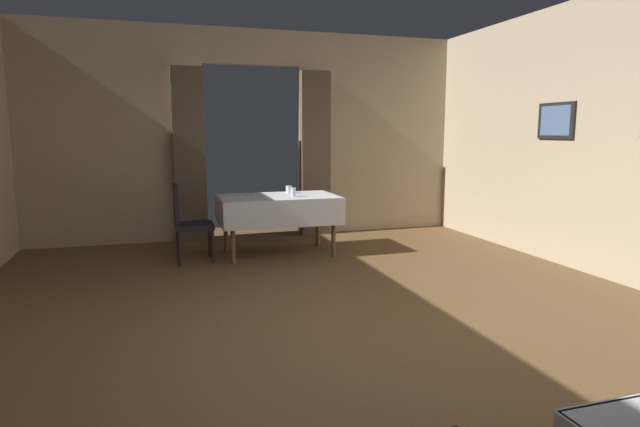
% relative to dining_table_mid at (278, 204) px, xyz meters
% --- Properties ---
extents(ground, '(10.08, 10.08, 0.00)m').
position_rel_dining_table_mid_xyz_m(ground, '(-0.08, -2.91, -0.65)').
color(ground, brown).
extents(wall_back, '(6.40, 0.27, 3.00)m').
position_rel_dining_table_mid_xyz_m(wall_back, '(-0.08, 1.27, 0.86)').
color(wall_back, tan).
rests_on(wall_back, ground).
extents(dining_table_mid, '(1.49, 0.92, 0.75)m').
position_rel_dining_table_mid_xyz_m(dining_table_mid, '(0.00, 0.00, 0.00)').
color(dining_table_mid, brown).
rests_on(dining_table_mid, ground).
extents(chair_mid_left, '(0.44, 0.44, 0.93)m').
position_rel_dining_table_mid_xyz_m(chair_mid_left, '(-1.13, -0.09, -0.13)').
color(chair_mid_left, black).
rests_on(chair_mid_left, ground).
extents(glass_mid_a, '(0.07, 0.07, 0.11)m').
position_rel_dining_table_mid_xyz_m(glass_mid_a, '(0.17, -0.13, 0.16)').
color(glass_mid_a, silver).
rests_on(glass_mid_a, dining_table_mid).
extents(glass_mid_b, '(0.07, 0.07, 0.10)m').
position_rel_dining_table_mid_xyz_m(glass_mid_b, '(0.20, 0.26, 0.15)').
color(glass_mid_b, silver).
rests_on(glass_mid_b, dining_table_mid).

